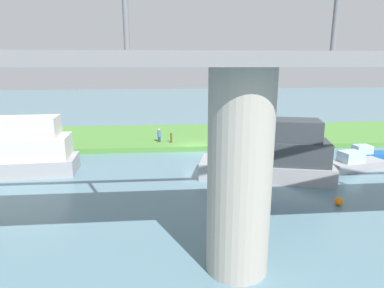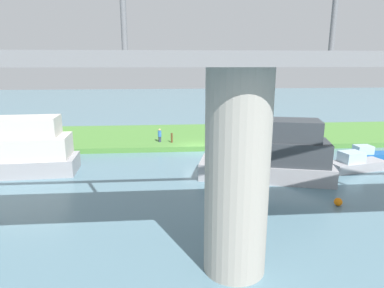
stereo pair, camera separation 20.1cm
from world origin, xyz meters
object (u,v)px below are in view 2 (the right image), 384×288
bridge_pylon (237,175)px  marker_buoy (338,202)px  skiff_small (15,151)px  houseboat_blue (355,163)px  person_on_bank (160,135)px  mooring_post (172,138)px  pontoon_yellow (248,150)px  motorboat_white (367,155)px  riverboat_paddlewheel (271,155)px

bridge_pylon → marker_buoy: bridge_pylon is taller
skiff_small → houseboat_blue: size_ratio=1.97×
houseboat_blue → person_on_bank: bearing=-29.9°
bridge_pylon → houseboat_blue: bearing=-135.4°
mooring_post → skiff_small: (12.22, 7.46, 0.83)m
pontoon_yellow → marker_buoy: 11.64m
bridge_pylon → pontoon_yellow: size_ratio=1.56×
motorboat_white → pontoon_yellow: bearing=-11.2°
mooring_post → skiff_small: bearing=31.4°
marker_buoy → motorboat_white: bearing=-129.0°
marker_buoy → skiff_small: bearing=-19.6°
riverboat_paddlewheel → marker_buoy: size_ratio=20.32×
mooring_post → riverboat_paddlewheel: 12.36m
mooring_post → pontoon_yellow: (-7.00, 3.98, -0.40)m
bridge_pylon → motorboat_white: bearing=-135.2°
bridge_pylon → riverboat_paddlewheel: 12.24m
pontoon_yellow → marker_buoy: pontoon_yellow is taller
pontoon_yellow → bridge_pylon: bearing=74.1°
mooring_post → motorboat_white: bearing=160.8°
houseboat_blue → marker_buoy: bearing=53.4°
skiff_small → pontoon_yellow: size_ratio=1.83×
riverboat_paddlewheel → marker_buoy: bearing=117.1°
mooring_post → houseboat_blue: bearing=149.2°
mooring_post → pontoon_yellow: size_ratio=0.19×
bridge_pylon → houseboat_blue: bridge_pylon is taller
motorboat_white → marker_buoy: 11.93m
motorboat_white → pontoon_yellow: pontoon_yellow is taller
riverboat_paddlewheel → motorboat_white: riverboat_paddlewheel is taller
riverboat_paddlewheel → marker_buoy: (-2.66, 5.19, -1.58)m
bridge_pylon → houseboat_blue: size_ratio=1.68×
bridge_pylon → riverboat_paddlewheel: bearing=-114.4°
mooring_post → marker_buoy: (-9.76, 15.27, -0.75)m
skiff_small → riverboat_paddlewheel: bearing=172.3°
mooring_post → motorboat_white: (-17.26, 6.01, -0.52)m
motorboat_white → marker_buoy: size_ratio=8.09×
mooring_post → pontoon_yellow: bearing=150.4°
person_on_bank → marker_buoy: 19.18m
bridge_pylon → marker_buoy: (-7.62, -5.74, -3.93)m
bridge_pylon → skiff_small: (14.37, -13.56, -2.36)m
skiff_small → marker_buoy: (-21.99, 7.82, -1.57)m
person_on_bank → marker_buoy: person_on_bank is taller
person_on_bank → pontoon_yellow: (-8.24, 4.39, -0.60)m
motorboat_white → marker_buoy: (7.50, 9.27, -0.23)m
houseboat_blue → riverboat_paddlewheel: bearing=10.3°
motorboat_white → houseboat_blue: houseboat_blue is taller
person_on_bank → mooring_post: (-1.24, 0.41, -0.20)m
bridge_pylon → skiff_small: bridge_pylon is taller
houseboat_blue → pontoon_yellow: size_ratio=0.93×
person_on_bank → riverboat_paddlewheel: riverboat_paddlewheel is taller
bridge_pylon → riverboat_paddlewheel: (-4.96, -10.94, -2.35)m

